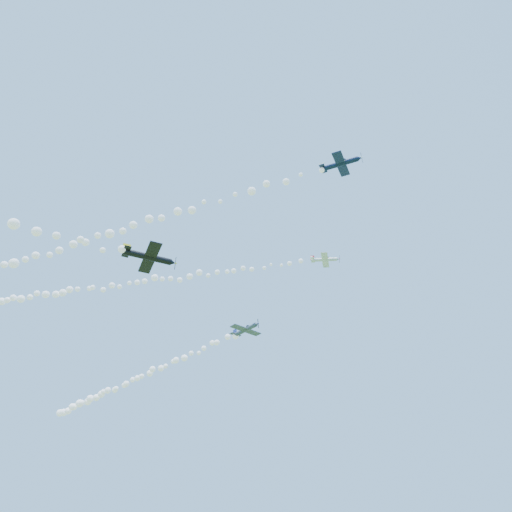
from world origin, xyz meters
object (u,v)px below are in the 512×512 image
Objects in this scene: plane_grey at (246,330)px; plane_black at (150,257)px; plane_navy at (341,164)px; plane_white at (325,260)px.

plane_black is at bearing -63.78° from plane_grey.
plane_navy is at bearing -34.17° from plane_black.
plane_navy is at bearing -82.69° from plane_white.
plane_navy is at bearing -27.93° from plane_grey.
plane_black is at bearing -124.35° from plane_white.
plane_white is 1.01× the size of plane_navy.
plane_white is 43.19m from plane_black.
plane_navy is 28.89m from plane_black.
plane_grey is (-19.29, -1.58, -10.84)m from plane_white.
plane_black is (12.85, -36.73, -8.04)m from plane_grey.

